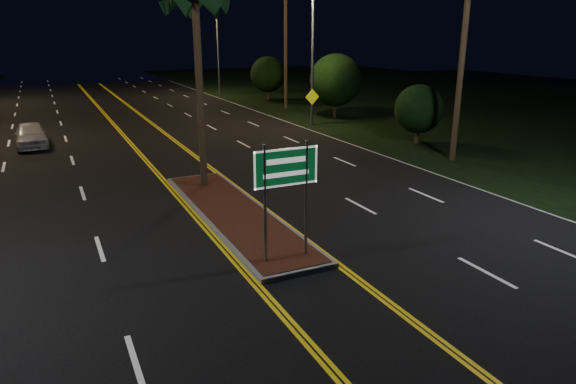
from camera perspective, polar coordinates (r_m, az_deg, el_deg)
ground at (r=11.98m, az=5.65°, el=-12.96°), size 120.00×120.00×0.00m
grass_right at (r=49.36m, az=21.02°, el=9.15°), size 40.00×110.00×0.01m
median_island at (r=17.74m, az=-6.02°, el=-2.36°), size 2.25×10.25×0.17m
highway_sign at (r=13.32m, az=-0.22°, el=1.53°), size 1.80×0.08×3.20m
streetlight_right_mid at (r=34.75m, az=2.19°, el=16.66°), size 1.91×0.44×9.00m
streetlight_right_far at (r=53.29m, az=-8.26°, el=16.71°), size 1.91×0.44×9.00m
shrub_near at (r=29.94m, az=14.33°, el=8.93°), size 2.70×2.70×3.30m
shrub_mid at (r=38.29m, az=5.32°, el=12.27°), size 3.78×3.78×4.62m
shrub_far at (r=48.91m, az=-2.25°, el=12.94°), size 3.24×3.24×3.96m
car_near at (r=31.57m, az=-26.69°, el=5.89°), size 2.15×4.76×1.57m
warning_sign at (r=34.76m, az=2.70°, el=9.94°), size 1.03×0.09×2.45m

